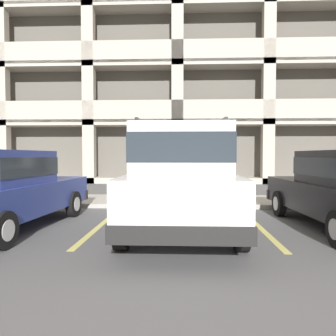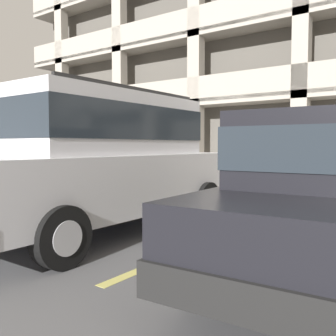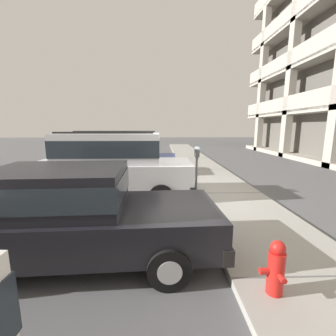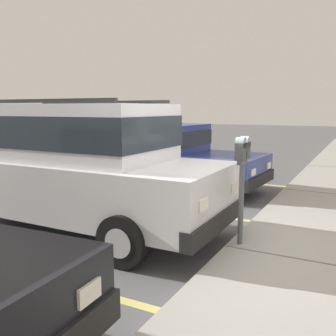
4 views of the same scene
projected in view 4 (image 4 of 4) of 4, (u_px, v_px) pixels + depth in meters
name	position (u px, v px, depth m)	size (l,w,h in m)	color
ground_plane	(210.00, 255.00, 5.04)	(80.00, 80.00, 0.10)	#565659
sidewalk	(313.00, 266.00, 4.42)	(40.00, 2.20, 0.12)	#9E9B93
parking_stall_lines	(43.00, 278.00, 4.25)	(13.10, 4.80, 0.01)	#DBD16B
silver_suv	(76.00, 162.00, 5.84)	(2.02, 4.78, 2.03)	silver
red_sedan	(167.00, 154.00, 9.02)	(2.04, 4.58, 1.54)	navy
parking_meter_near	(242.00, 165.00, 4.84)	(0.35, 0.12, 1.43)	#595B60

